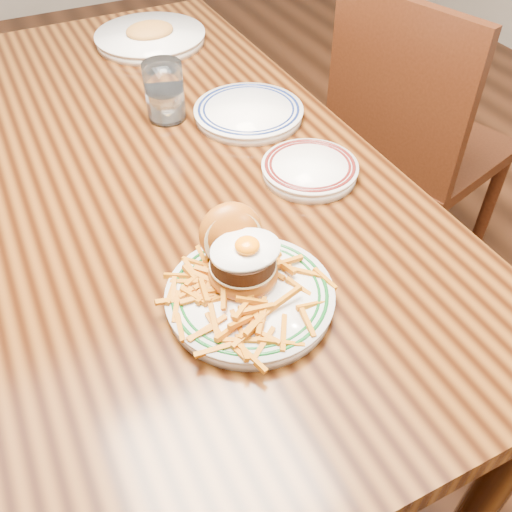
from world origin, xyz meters
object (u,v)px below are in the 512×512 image
table (162,194)px  side_plate (310,169)px  main_plate (247,281)px  chair_right (411,141)px

table → side_plate: 0.33m
main_plate → table: bearing=97.5°
table → chair_right: 0.82m
chair_right → side_plate: bearing=13.4°
main_plate → side_plate: 0.34m
table → main_plate: main_plate is taller
table → side_plate: size_ratio=8.42×
side_plate → chair_right: bearing=4.8°
chair_right → side_plate: chair_right is taller
chair_right → main_plate: bearing=18.2°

